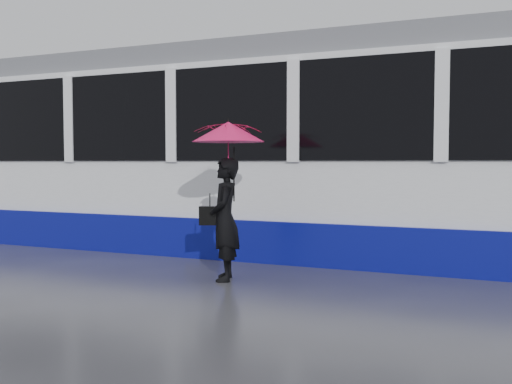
% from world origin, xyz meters
% --- Properties ---
extents(ground, '(90.00, 90.00, 0.00)m').
position_xyz_m(ground, '(0.00, 0.00, 0.00)').
color(ground, '#2F2F34').
rests_on(ground, ground).
extents(rails, '(34.00, 1.51, 0.02)m').
position_xyz_m(rails, '(0.00, 2.50, 0.01)').
color(rails, '#3F3D38').
rests_on(rails, ground).
extents(tram, '(26.00, 2.56, 3.35)m').
position_xyz_m(tram, '(0.58, 2.50, 1.64)').
color(tram, white).
rests_on(tram, ground).
extents(woman, '(0.56, 0.66, 1.53)m').
position_xyz_m(woman, '(-0.37, -0.02, 0.77)').
color(woman, black).
rests_on(woman, ground).
extents(umbrella, '(1.19, 1.19, 1.03)m').
position_xyz_m(umbrella, '(-0.32, -0.02, 1.68)').
color(umbrella, '#E11271').
rests_on(umbrella, ground).
extents(handbag, '(0.30, 0.22, 0.42)m').
position_xyz_m(handbag, '(-0.59, -0.00, 0.80)').
color(handbag, black).
rests_on(handbag, ground).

